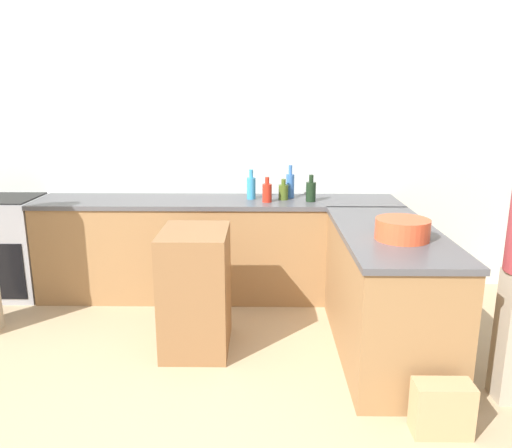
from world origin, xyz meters
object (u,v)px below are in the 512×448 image
at_px(dish_soap_bottle, 251,187).
at_px(paper_bag, 442,409).
at_px(olive_oil_bottle, 283,191).
at_px(mixing_bowl, 402,229).
at_px(hot_sauce_bottle, 267,192).
at_px(range_oven, 10,247).
at_px(water_bottle_blue, 290,185).
at_px(island_table, 196,290).
at_px(wine_bottle_dark, 311,191).

bearing_deg(dish_soap_bottle, paper_bag, -61.85).
bearing_deg(olive_oil_bottle, dish_soap_bottle, 174.67).
bearing_deg(olive_oil_bottle, mixing_bowl, -61.09).
distance_m(mixing_bowl, paper_bag, 1.11).
xyz_separation_m(mixing_bowl, hot_sauce_bottle, (-0.87, 1.20, 0.02)).
bearing_deg(paper_bag, range_oven, 148.98).
bearing_deg(paper_bag, water_bottle_blue, 109.33).
bearing_deg(range_oven, dish_soap_bottle, 0.82).
bearing_deg(island_table, dish_soap_bottle, 70.14).
relative_size(water_bottle_blue, paper_bag, 0.94).
height_order(mixing_bowl, hot_sauce_bottle, hot_sauce_bottle).
xyz_separation_m(island_table, dish_soap_bottle, (0.39, 1.07, 0.58)).
distance_m(range_oven, mixing_bowl, 3.57).
distance_m(range_oven, wine_bottle_dark, 2.86).
bearing_deg(island_table, mixing_bowl, -10.93).
bearing_deg(water_bottle_blue, dish_soap_bottle, -170.84).
bearing_deg(mixing_bowl, water_bottle_blue, 115.26).
distance_m(mixing_bowl, water_bottle_blue, 1.54).
bearing_deg(dish_soap_bottle, island_table, -109.86).
relative_size(range_oven, paper_bag, 2.89).
height_order(island_table, hot_sauce_bottle, hot_sauce_bottle).
height_order(island_table, dish_soap_bottle, dish_soap_bottle).
distance_m(range_oven, island_table, 2.15).
height_order(island_table, paper_bag, island_table).
height_order(wine_bottle_dark, water_bottle_blue, water_bottle_blue).
xyz_separation_m(water_bottle_blue, paper_bag, (0.74, -2.12, -0.89)).
relative_size(dish_soap_bottle, hot_sauce_bottle, 1.21).
height_order(water_bottle_blue, olive_oil_bottle, water_bottle_blue).
height_order(mixing_bowl, wine_bottle_dark, wine_bottle_dark).
bearing_deg(range_oven, wine_bottle_dark, -1.51).
bearing_deg(water_bottle_blue, mixing_bowl, -64.74).
bearing_deg(mixing_bowl, range_oven, 158.32).
height_order(island_table, water_bottle_blue, water_bottle_blue).
distance_m(dish_soap_bottle, paper_bag, 2.49).
height_order(mixing_bowl, paper_bag, mixing_bowl).
xyz_separation_m(range_oven, water_bottle_blue, (2.63, 0.09, 0.58)).
distance_m(island_table, hot_sauce_bottle, 1.21).
relative_size(hot_sauce_bottle, paper_bag, 0.69).
bearing_deg(hot_sauce_bottle, range_oven, 177.47).
bearing_deg(range_oven, water_bottle_blue, 1.97).
relative_size(island_table, paper_bag, 2.80).
height_order(island_table, wine_bottle_dark, wine_bottle_dark).
relative_size(range_oven, mixing_bowl, 2.65).
bearing_deg(water_bottle_blue, wine_bottle_dark, -42.87).
xyz_separation_m(wine_bottle_dark, olive_oil_bottle, (-0.24, 0.08, -0.02)).
bearing_deg(mixing_bowl, wine_bottle_dark, 111.37).
bearing_deg(mixing_bowl, dish_soap_bottle, 127.25).
xyz_separation_m(olive_oil_bottle, hot_sauce_bottle, (-0.15, -0.11, 0.01)).
bearing_deg(dish_soap_bottle, mixing_bowl, -52.75).
distance_m(island_table, wine_bottle_dark, 1.45).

